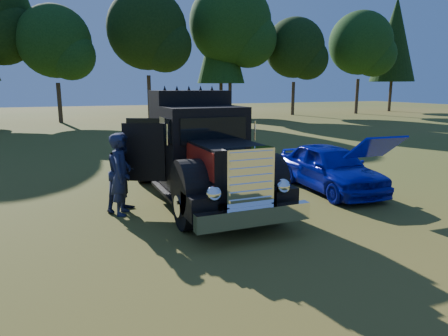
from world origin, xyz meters
The scene contains 6 objects.
ground centered at (0.00, 0.00, 0.00)m, with size 120.00×120.00×0.00m, color #375017.
treeline centered at (-1.30, 28.36, 8.01)m, with size 72.10×25.56×13.84m.
diamond_t_truck centered at (-0.71, 1.67, 1.28)m, with size 3.27×7.16×3.00m.
hotrod_coupe centered at (3.30, 1.22, 0.71)m, with size 1.91×4.32×1.89m.
spectator_near centered at (-2.89, 1.26, 1.00)m, with size 0.73×0.48×2.00m, color #22284F.
spectator_far centered at (-2.79, 1.54, 1.00)m, with size 0.97×0.75×1.99m, color #1C2843.
Camera 1 is at (-4.19, -8.48, 3.11)m, focal length 32.00 mm.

